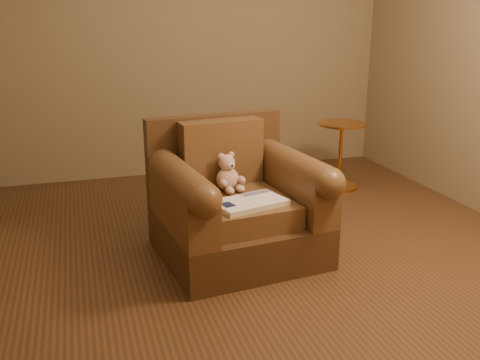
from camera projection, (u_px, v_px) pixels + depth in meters
name	position (u px, v px, depth m)	size (l,w,h in m)	color
floor	(254.00, 246.00, 3.77)	(4.00, 4.00, 0.00)	#51341B
armchair	(235.00, 205.00, 3.57)	(1.09, 1.04, 0.89)	#472E17
teddy_bear	(229.00, 176.00, 3.59)	(0.19, 0.22, 0.26)	#CFA791
guidebook	(250.00, 203.00, 3.32)	(0.49, 0.37, 0.04)	beige
side_table	(340.00, 153.00, 4.95)	(0.44, 0.44, 0.62)	gold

